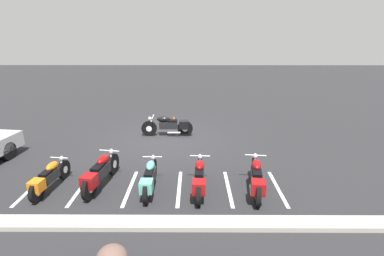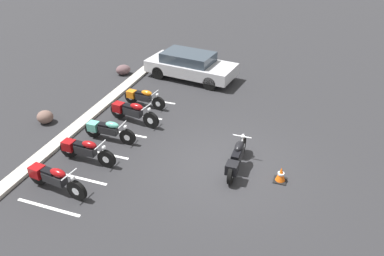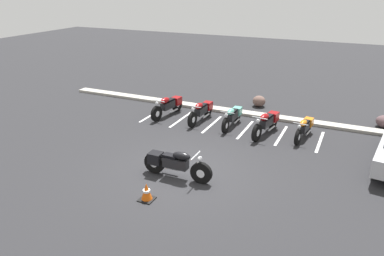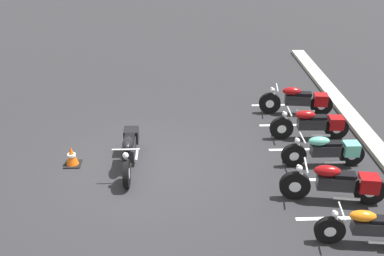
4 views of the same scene
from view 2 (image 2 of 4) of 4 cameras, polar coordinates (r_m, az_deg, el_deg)
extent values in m
plane|color=#262628|center=(12.45, 5.17, -5.73)|extent=(60.00, 60.00, 0.00)
cylinder|color=black|center=(12.83, 7.68, -2.84)|extent=(0.67, 0.12, 0.67)
cylinder|color=silver|center=(12.83, 7.68, -2.84)|extent=(0.25, 0.13, 0.25)
cylinder|color=black|center=(11.58, 6.00, -6.94)|extent=(0.67, 0.12, 0.67)
cylinder|color=silver|center=(11.58, 6.00, -6.94)|extent=(0.25, 0.13, 0.25)
cube|color=black|center=(12.07, 6.88, -4.34)|extent=(0.77, 0.29, 0.30)
ellipsoid|color=black|center=(12.08, 7.18, -2.76)|extent=(0.57, 0.26, 0.24)
cube|color=black|center=(11.81, 6.75, -4.00)|extent=(0.44, 0.24, 0.08)
cube|color=black|center=(11.51, 6.11, -6.08)|extent=(0.40, 0.36, 0.34)
cylinder|color=silver|center=(12.59, 7.65, -2.14)|extent=(0.26, 0.06, 0.54)
cylinder|color=silver|center=(12.39, 7.67, -1.27)|extent=(0.04, 0.63, 0.04)
sphere|color=silver|center=(12.55, 7.77, -1.28)|extent=(0.14, 0.14, 0.14)
cylinder|color=silver|center=(12.07, 5.86, -6.04)|extent=(0.55, 0.07, 0.07)
cylinder|color=black|center=(11.42, -17.14, -9.07)|extent=(0.20, 0.67, 0.66)
cylinder|color=silver|center=(11.42, -17.14, -9.07)|extent=(0.16, 0.26, 0.25)
cylinder|color=black|center=(12.39, -22.48, -6.68)|extent=(0.20, 0.67, 0.66)
cylinder|color=silver|center=(12.39, -22.48, -6.68)|extent=(0.16, 0.26, 0.25)
cube|color=black|center=(11.83, -20.23, -7.19)|extent=(0.38, 0.79, 0.30)
ellipsoid|color=maroon|center=(11.55, -19.76, -6.45)|extent=(0.33, 0.59, 0.24)
cube|color=black|center=(11.82, -20.98, -6.17)|extent=(0.29, 0.47, 0.08)
cube|color=maroon|center=(12.25, -22.48, -6.08)|extent=(0.41, 0.44, 0.34)
cylinder|color=silver|center=(11.33, -17.79, -7.87)|extent=(0.09, 0.27, 0.53)
cylinder|color=silver|center=(11.21, -18.23, -6.73)|extent=(0.62, 0.12, 0.04)
sphere|color=silver|center=(11.18, -17.68, -7.26)|extent=(0.14, 0.14, 0.14)
cylinder|color=silver|center=(12.23, -20.35, -7.58)|extent=(0.14, 0.55, 0.07)
cylinder|color=black|center=(12.47, -12.87, -4.60)|extent=(0.14, 0.64, 0.64)
cylinder|color=silver|center=(12.47, -12.87, -4.60)|extent=(0.13, 0.25, 0.24)
cylinder|color=black|center=(13.29, -18.28, -3.07)|extent=(0.14, 0.64, 0.64)
cylinder|color=silver|center=(13.29, -18.28, -3.07)|extent=(0.13, 0.25, 0.24)
cube|color=black|center=(12.81, -15.93, -3.23)|extent=(0.30, 0.75, 0.29)
ellipsoid|color=maroon|center=(12.57, -15.39, -2.44)|extent=(0.27, 0.55, 0.23)
cube|color=black|center=(12.80, -16.65, -2.35)|extent=(0.25, 0.44, 0.08)
cube|color=maroon|center=(13.17, -18.24, -2.49)|extent=(0.36, 0.40, 0.33)
cylinder|color=silver|center=(12.39, -13.45, -3.53)|extent=(0.07, 0.26, 0.52)
cylinder|color=silver|center=(12.28, -13.82, -2.50)|extent=(0.60, 0.06, 0.03)
sphere|color=silver|center=(12.26, -13.29, -2.93)|extent=(0.14, 0.14, 0.14)
cylinder|color=silver|center=(13.19, -16.26, -3.73)|extent=(0.09, 0.53, 0.07)
cylinder|color=black|center=(13.48, -9.79, -1.36)|extent=(0.12, 0.61, 0.61)
cylinder|color=silver|center=(13.48, -9.79, -1.36)|extent=(0.12, 0.23, 0.23)
cylinder|color=black|center=(14.17, -14.86, -0.28)|extent=(0.12, 0.61, 0.61)
cylinder|color=silver|center=(14.17, -14.86, -0.28)|extent=(0.12, 0.23, 0.23)
cube|color=black|center=(13.76, -12.62, -0.29)|extent=(0.27, 0.70, 0.28)
ellipsoid|color=#59B29E|center=(13.54, -12.07, 0.48)|extent=(0.24, 0.52, 0.22)
cube|color=black|center=(13.74, -13.26, 0.49)|extent=(0.23, 0.41, 0.07)
cube|color=#59B29E|center=(14.06, -14.80, 0.26)|extent=(0.34, 0.37, 0.31)
cylinder|color=silver|center=(13.40, -10.29, -0.41)|extent=(0.06, 0.24, 0.49)
cylinder|color=silver|center=(13.30, -10.60, 0.51)|extent=(0.57, 0.04, 0.03)
sphere|color=silver|center=(13.29, -10.12, 0.15)|extent=(0.13, 0.13, 0.13)
cylinder|color=silver|center=(14.10, -13.02, -0.82)|extent=(0.07, 0.51, 0.06)
cylinder|color=black|center=(14.34, -6.27, 1.20)|extent=(0.23, 0.68, 0.67)
cylinder|color=silver|center=(14.34, -6.27, 1.20)|extent=(0.17, 0.27, 0.25)
cylinder|color=black|center=(15.19, -11.18, 2.59)|extent=(0.23, 0.68, 0.67)
cylinder|color=silver|center=(15.19, -11.18, 2.59)|extent=(0.17, 0.27, 0.25)
cube|color=black|center=(14.71, -9.00, 2.48)|extent=(0.40, 0.80, 0.30)
ellipsoid|color=maroon|center=(14.47, -8.44, 3.25)|extent=(0.35, 0.60, 0.24)
cube|color=black|center=(14.71, -9.61, 3.32)|extent=(0.31, 0.48, 0.08)
cube|color=maroon|center=(15.08, -11.10, 3.15)|extent=(0.42, 0.46, 0.34)
cylinder|color=silver|center=(14.27, -6.73, 2.23)|extent=(0.10, 0.27, 0.54)
cylinder|color=silver|center=(14.18, -7.00, 3.22)|extent=(0.63, 0.14, 0.04)
sphere|color=silver|center=(14.15, -6.54, 2.81)|extent=(0.14, 0.14, 0.14)
cylinder|color=silver|center=(15.09, -9.37, 1.91)|extent=(0.16, 0.56, 0.07)
cylinder|color=black|center=(15.62, -5.11, 3.74)|extent=(0.17, 0.59, 0.58)
cylinder|color=silver|center=(15.62, -5.11, 3.74)|extent=(0.14, 0.23, 0.22)
cylinder|color=black|center=(16.31, -9.27, 4.68)|extent=(0.17, 0.59, 0.58)
cylinder|color=silver|center=(16.31, -9.27, 4.68)|extent=(0.14, 0.23, 0.22)
cube|color=black|center=(15.91, -7.40, 4.68)|extent=(0.33, 0.70, 0.27)
ellipsoid|color=orange|center=(15.72, -6.92, 5.34)|extent=(0.29, 0.52, 0.21)
cube|color=black|center=(15.91, -7.90, 5.35)|extent=(0.26, 0.41, 0.07)
cube|color=orange|center=(16.21, -9.19, 5.15)|extent=(0.36, 0.39, 0.30)
cylinder|color=silver|center=(15.56, -5.49, 4.57)|extent=(0.08, 0.24, 0.47)
cylinder|color=silver|center=(15.49, -5.70, 5.36)|extent=(0.55, 0.10, 0.03)
sphere|color=silver|center=(15.46, -5.32, 5.05)|extent=(0.12, 0.12, 0.12)
cylinder|color=silver|center=(16.24, -7.76, 4.17)|extent=(0.12, 0.49, 0.06)
cylinder|color=black|center=(18.68, 4.78, 8.59)|extent=(0.30, 0.66, 0.64)
cylinder|color=black|center=(17.34, 2.74, 6.83)|extent=(0.30, 0.66, 0.64)
cylinder|color=black|center=(19.79, -2.69, 9.99)|extent=(0.30, 0.66, 0.64)
cylinder|color=black|center=(18.54, -5.10, 8.39)|extent=(0.30, 0.66, 0.64)
cube|color=#B2B2B7|center=(18.45, -0.15, 9.22)|extent=(2.35, 4.50, 0.55)
cube|color=#2D3842|center=(18.33, -0.57, 10.75)|extent=(1.82, 2.59, 0.45)
cube|color=#A8A399|center=(14.75, -18.09, -0.62)|extent=(18.00, 0.50, 0.12)
ellipsoid|color=brown|center=(19.33, -10.44, 8.73)|extent=(0.94, 0.94, 0.49)
ellipsoid|color=brown|center=(15.72, -21.48, 1.58)|extent=(0.80, 0.81, 0.51)
cube|color=black|center=(12.09, 13.26, -7.76)|extent=(0.40, 0.40, 0.03)
cone|color=#EA590F|center=(11.95, 13.39, -6.88)|extent=(0.32, 0.32, 0.50)
cylinder|color=white|center=(11.93, 13.41, -6.78)|extent=(0.20, 0.20, 0.06)
cube|color=white|center=(11.62, -21.06, -11.22)|extent=(0.10, 2.10, 0.00)
cube|color=white|center=(12.44, -17.07, -7.23)|extent=(0.10, 2.10, 0.00)
cube|color=white|center=(13.36, -13.66, -3.72)|extent=(0.10, 2.10, 0.00)
cube|color=white|center=(14.37, -10.73, -0.67)|extent=(0.10, 2.10, 0.00)
cube|color=white|center=(15.44, -8.19, 1.96)|extent=(0.10, 2.10, 0.00)
cube|color=white|center=(16.56, -5.99, 4.25)|extent=(0.10, 2.10, 0.00)
camera|label=1|loc=(16.92, -40.06, 13.49)|focal=28.00mm
camera|label=3|loc=(16.04, 47.00, 15.00)|focal=35.00mm
camera|label=4|loc=(19.45, 11.52, 25.95)|focal=42.00mm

